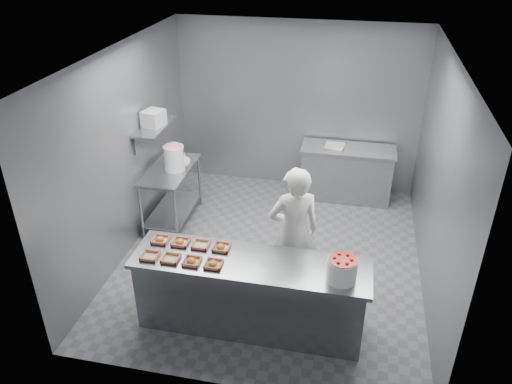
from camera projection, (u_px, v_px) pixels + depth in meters
The scene contains 24 objects.
floor at pixel (271, 256), 6.96m from camera, with size 4.50×4.50×0.00m, color #4C4C51.
ceiling at pixel (275, 54), 5.61m from camera, with size 4.50×4.50×0.00m, color white.
wall_back at pixel (297, 107), 8.21m from camera, with size 4.00×0.04×2.80m, color slate.
wall_left at pixel (126, 152), 6.64m from camera, with size 0.04×4.50×2.80m, color slate.
wall_right at pixel (439, 181), 5.92m from camera, with size 0.04×4.50×2.80m, color slate.
service_counter at pixel (250, 293), 5.59m from camera, with size 2.60×0.70×0.90m.
prep_table at pixel (171, 187), 7.49m from camera, with size 0.60×1.20×0.90m.
back_counter at pixel (346, 173), 8.21m from camera, with size 1.50×0.60×0.90m.
wall_shelf at pixel (154, 126), 7.05m from camera, with size 0.35×0.90×0.03m, color slate.
tray_0 at pixel (150, 256), 5.42m from camera, with size 0.19×0.18×0.04m.
tray_1 at pixel (171, 259), 5.38m from camera, with size 0.19×0.18×0.04m.
tray_2 at pixel (192, 261), 5.33m from camera, with size 0.19×0.18×0.06m.
tray_3 at pixel (213, 264), 5.29m from camera, with size 0.19×0.18×0.06m.
tray_4 at pixel (160, 240), 5.69m from camera, with size 0.19×0.18×0.06m.
tray_5 at pixel (180, 242), 5.65m from camera, with size 0.19×0.18×0.06m.
tray_6 at pixel (201, 245), 5.61m from camera, with size 0.19×0.18×0.04m.
tray_7 at pixel (221, 247), 5.56m from camera, with size 0.19×0.18×0.06m.
worker at pixel (294, 232), 5.95m from camera, with size 0.62×0.41×1.71m, color white.
strawberry_tub at pixel (342, 269), 5.03m from camera, with size 0.31×0.31×0.26m.
glaze_bucket at pixel (174, 157), 7.22m from camera, with size 0.31×0.29×0.45m.
bucket_lid at pixel (179, 161), 7.54m from camera, with size 0.33×0.33×0.03m, color silver.
rag at pixel (180, 156), 7.71m from camera, with size 0.15×0.13×0.02m, color #CCB28C.
appliance at pixel (154, 118), 7.00m from camera, with size 0.25×0.29×0.22m, color gray.
paper_stack at pixel (335, 146), 8.02m from camera, with size 0.30×0.22×0.05m, color silver.
Camera 1 is at (0.95, -5.58, 4.16)m, focal length 35.00 mm.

